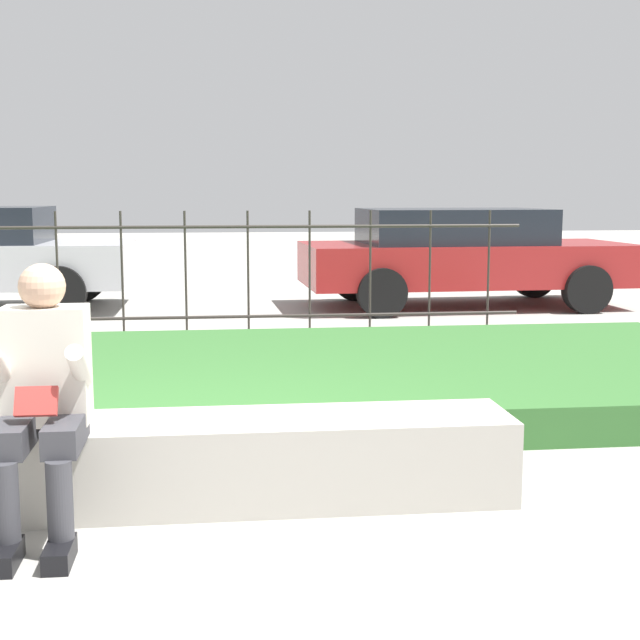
# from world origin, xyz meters

# --- Properties ---
(ground_plane) EXTENTS (60.00, 60.00, 0.00)m
(ground_plane) POSITION_xyz_m (0.00, 0.00, 0.00)
(ground_plane) COLOR #9E9B93
(stone_bench) EXTENTS (3.00, 0.55, 0.43)m
(stone_bench) POSITION_xyz_m (0.28, 0.00, 0.19)
(stone_bench) COLOR #ADA89E
(stone_bench) RESTS_ON ground_plane
(person_seated_reader) EXTENTS (0.42, 0.73, 1.23)m
(person_seated_reader) POSITION_xyz_m (-0.47, -0.31, 0.67)
(person_seated_reader) COLOR black
(person_seated_reader) RESTS_ON ground_plane
(grass_berm) EXTENTS (8.98, 3.34, 0.26)m
(grass_berm) POSITION_xyz_m (0.00, 2.37, 0.13)
(grass_berm) COLOR #33662D
(grass_berm) RESTS_ON ground_plane
(iron_fence) EXTENTS (6.98, 0.03, 1.36)m
(iron_fence) POSITION_xyz_m (0.00, 4.80, 0.71)
(iron_fence) COLOR #332D28
(iron_fence) RESTS_ON ground_plane
(car_parked_right) EXTENTS (4.40, 2.09, 1.32)m
(car_parked_right) POSITION_xyz_m (3.60, 7.37, 0.71)
(car_parked_right) COLOR maroon
(car_parked_right) RESTS_ON ground_plane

